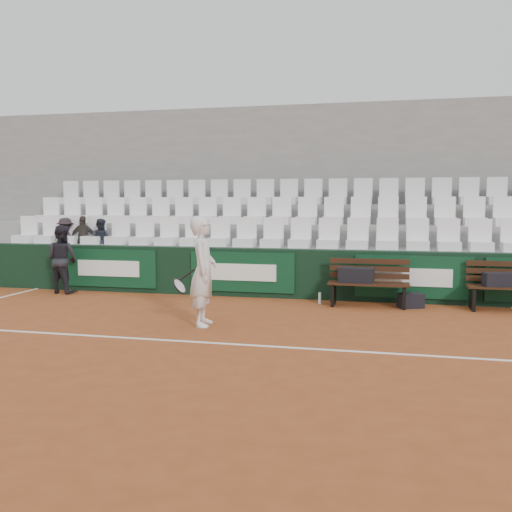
{
  "coord_description": "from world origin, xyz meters",
  "views": [
    {
      "loc": [
        2.77,
        -7.43,
        1.96
      ],
      "look_at": [
        0.44,
        2.4,
        1.0
      ],
      "focal_mm": 40.0,
      "sensor_mm": 36.0,
      "label": 1
    }
  ],
  "objects_px": {
    "spectator_b": "(83,220)",
    "spectator_c": "(100,221)",
    "tennis_player": "(203,271)",
    "sports_bag_left": "(356,275)",
    "water_bottle_far": "(403,301)",
    "bench_right": "(511,299)",
    "water_bottle_near": "(320,298)",
    "ball_kid": "(62,259)",
    "sports_bag_right": "(499,280)",
    "sports_bag_ground": "(411,301)",
    "spectator_a": "(65,221)",
    "bench_left": "(368,295)"
  },
  "relations": [
    {
      "from": "ball_kid",
      "to": "spectator_c",
      "type": "height_order",
      "value": "spectator_c"
    },
    {
      "from": "spectator_a",
      "to": "bench_left",
      "type": "bearing_deg",
      "value": 176.87
    },
    {
      "from": "tennis_player",
      "to": "sports_bag_left",
      "type": "bearing_deg",
      "value": 45.27
    },
    {
      "from": "bench_right",
      "to": "bench_left",
      "type": "bearing_deg",
      "value": -177.35
    },
    {
      "from": "sports_bag_ground",
      "to": "spectator_b",
      "type": "relative_size",
      "value": 0.4
    },
    {
      "from": "sports_bag_ground",
      "to": "ball_kid",
      "type": "xyz_separation_m",
      "value": [
        -7.26,
        0.07,
        0.6
      ]
    },
    {
      "from": "bench_left",
      "to": "sports_bag_ground",
      "type": "xyz_separation_m",
      "value": [
        0.78,
        0.04,
        -0.09
      ]
    },
    {
      "from": "ball_kid",
      "to": "bench_left",
      "type": "bearing_deg",
      "value": -169.64
    },
    {
      "from": "bench_right",
      "to": "sports_bag_right",
      "type": "height_order",
      "value": "sports_bag_right"
    },
    {
      "from": "bench_right",
      "to": "water_bottle_far",
      "type": "distance_m",
      "value": 1.88
    },
    {
      "from": "sports_bag_left",
      "to": "sports_bag_ground",
      "type": "xyz_separation_m",
      "value": [
        1.0,
        0.05,
        -0.45
      ]
    },
    {
      "from": "spectator_b",
      "to": "spectator_c",
      "type": "xyz_separation_m",
      "value": [
        0.43,
        0.0,
        -0.03
      ]
    },
    {
      "from": "spectator_b",
      "to": "sports_bag_right",
      "type": "bearing_deg",
      "value": 160.06
    },
    {
      "from": "sports_bag_left",
      "to": "sports_bag_ground",
      "type": "bearing_deg",
      "value": 2.75
    },
    {
      "from": "bench_left",
      "to": "tennis_player",
      "type": "relative_size",
      "value": 0.86
    },
    {
      "from": "tennis_player",
      "to": "spectator_b",
      "type": "xyz_separation_m",
      "value": [
        -4.07,
        3.43,
        0.68
      ]
    },
    {
      "from": "spectator_c",
      "to": "sports_bag_right",
      "type": "bearing_deg",
      "value": 176.61
    },
    {
      "from": "bench_right",
      "to": "spectator_c",
      "type": "height_order",
      "value": "spectator_c"
    },
    {
      "from": "water_bottle_near",
      "to": "ball_kid",
      "type": "xyz_separation_m",
      "value": [
        -5.57,
        0.05,
        0.62
      ]
    },
    {
      "from": "spectator_a",
      "to": "spectator_b",
      "type": "relative_size",
      "value": 0.96
    },
    {
      "from": "bench_right",
      "to": "sports_bag_right",
      "type": "xyz_separation_m",
      "value": [
        -0.22,
        -0.04,
        0.35
      ]
    },
    {
      "from": "sports_bag_ground",
      "to": "bench_right",
      "type": "bearing_deg",
      "value": 2.6
    },
    {
      "from": "water_bottle_far",
      "to": "spectator_b",
      "type": "height_order",
      "value": "spectator_b"
    },
    {
      "from": "sports_bag_left",
      "to": "spectator_a",
      "type": "xyz_separation_m",
      "value": [
        -6.8,
        1.15,
        0.93
      ]
    },
    {
      "from": "water_bottle_near",
      "to": "tennis_player",
      "type": "relative_size",
      "value": 0.13
    },
    {
      "from": "water_bottle_far",
      "to": "tennis_player",
      "type": "xyz_separation_m",
      "value": [
        -3.13,
        -2.25,
        0.74
      ]
    },
    {
      "from": "water_bottle_far",
      "to": "spectator_c",
      "type": "height_order",
      "value": "spectator_c"
    },
    {
      "from": "tennis_player",
      "to": "spectator_c",
      "type": "xyz_separation_m",
      "value": [
        -3.64,
        3.43,
        0.64
      ]
    },
    {
      "from": "sports_bag_right",
      "to": "water_bottle_far",
      "type": "relative_size",
      "value": 1.99
    },
    {
      "from": "sports_bag_left",
      "to": "ball_kid",
      "type": "distance_m",
      "value": 6.26
    },
    {
      "from": "water_bottle_far",
      "to": "spectator_b",
      "type": "bearing_deg",
      "value": 170.7
    },
    {
      "from": "water_bottle_near",
      "to": "tennis_player",
      "type": "xyz_separation_m",
      "value": [
        -1.57,
        -2.35,
        0.76
      ]
    },
    {
      "from": "sports_bag_ground",
      "to": "water_bottle_far",
      "type": "xyz_separation_m",
      "value": [
        -0.13,
        -0.08,
        -0.0
      ]
    },
    {
      "from": "bench_left",
      "to": "spectator_c",
      "type": "xyz_separation_m",
      "value": [
        -6.13,
        1.13,
        1.29
      ]
    },
    {
      "from": "sports_bag_left",
      "to": "water_bottle_far",
      "type": "relative_size",
      "value": 2.44
    },
    {
      "from": "water_bottle_near",
      "to": "spectator_b",
      "type": "relative_size",
      "value": 0.2
    },
    {
      "from": "sports_bag_right",
      "to": "ball_kid",
      "type": "relative_size",
      "value": 0.36
    },
    {
      "from": "sports_bag_left",
      "to": "water_bottle_far",
      "type": "xyz_separation_m",
      "value": [
        0.87,
        -0.03,
        -0.46
      ]
    },
    {
      "from": "water_bottle_near",
      "to": "bench_left",
      "type": "bearing_deg",
      "value": -3.81
    },
    {
      "from": "sports_bag_ground",
      "to": "spectator_c",
      "type": "distance_m",
      "value": 7.12
    },
    {
      "from": "bench_left",
      "to": "spectator_c",
      "type": "height_order",
      "value": "spectator_c"
    },
    {
      "from": "bench_right",
      "to": "spectator_a",
      "type": "distance_m",
      "value": 9.68
    },
    {
      "from": "sports_bag_left",
      "to": "spectator_b",
      "type": "height_order",
      "value": "spectator_b"
    },
    {
      "from": "tennis_player",
      "to": "spectator_c",
      "type": "height_order",
      "value": "spectator_c"
    },
    {
      "from": "spectator_a",
      "to": "spectator_b",
      "type": "distance_m",
      "value": 0.47
    },
    {
      "from": "bench_right",
      "to": "tennis_player",
      "type": "xyz_separation_m",
      "value": [
        -5.0,
        -2.41,
        0.64
      ]
    },
    {
      "from": "tennis_player",
      "to": "spectator_c",
      "type": "distance_m",
      "value": 5.04
    },
    {
      "from": "sports_bag_right",
      "to": "ball_kid",
      "type": "height_order",
      "value": "ball_kid"
    },
    {
      "from": "bench_right",
      "to": "ball_kid",
      "type": "height_order",
      "value": "ball_kid"
    },
    {
      "from": "sports_bag_left",
      "to": "spectator_a",
      "type": "bearing_deg",
      "value": 170.44
    }
  ]
}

